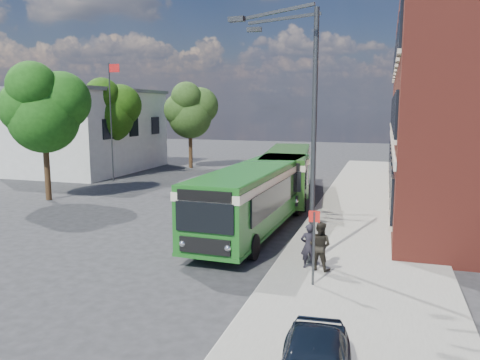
% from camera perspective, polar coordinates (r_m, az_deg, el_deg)
% --- Properties ---
extents(ground, '(120.00, 120.00, 0.00)m').
position_cam_1_polar(ground, '(20.62, -5.04, -7.19)').
color(ground, '#28282A').
rests_on(ground, ground).
extents(pavement, '(6.00, 48.00, 0.15)m').
position_cam_1_polar(pavement, '(26.90, 15.72, -3.54)').
color(pavement, gray).
rests_on(pavement, ground).
extents(kerb_line, '(0.12, 48.00, 0.01)m').
position_cam_1_polar(kerb_line, '(27.16, 9.26, -3.36)').
color(kerb_line, beige).
rests_on(kerb_line, ground).
extents(white_building, '(9.40, 13.40, 7.30)m').
position_cam_1_polar(white_building, '(44.47, -17.90, 5.79)').
color(white_building, beige).
rests_on(white_building, ground).
extents(flagpole, '(0.95, 0.10, 9.00)m').
position_cam_1_polar(flagpole, '(37.19, -15.41, 7.36)').
color(flagpole, '#343739').
rests_on(flagpole, ground).
extents(street_lamp, '(2.96, 2.38, 9.00)m').
position_cam_1_polar(street_lamp, '(16.56, 7.75, 5.68)').
color(street_lamp, '#343739').
rests_on(street_lamp, ground).
extents(bus_stop_sign, '(0.35, 0.08, 2.52)m').
position_cam_1_polar(bus_stop_sign, '(14.84, 8.97, -7.59)').
color(bus_stop_sign, '#343739').
rests_on(bus_stop_sign, ground).
extents(bus_front, '(2.96, 12.59, 3.02)m').
position_cam_1_polar(bus_front, '(21.79, 2.12, -1.34)').
color(bus_front, '#1B611C').
rests_on(bus_front, ground).
extents(bus_rear, '(4.11, 11.86, 3.02)m').
position_cam_1_polar(bus_rear, '(29.71, 5.79, 1.33)').
color(bus_rear, '#214C16').
rests_on(bus_rear, ground).
extents(pedestrian_a, '(0.66, 0.53, 1.56)m').
position_cam_1_polar(pedestrian_a, '(16.53, 8.37, -7.95)').
color(pedestrian_a, black).
rests_on(pedestrian_a, pavement).
extents(pedestrian_b, '(0.96, 0.84, 1.69)m').
position_cam_1_polar(pedestrian_b, '(16.39, 9.70, -7.90)').
color(pedestrian_b, black).
rests_on(pedestrian_b, pavement).
extents(tree_left, '(4.96, 4.71, 8.37)m').
position_cam_1_polar(tree_left, '(30.89, -22.84, 8.13)').
color(tree_left, '#382514').
rests_on(tree_left, ground).
extents(tree_mid, '(4.78, 4.54, 8.07)m').
position_cam_1_polar(tree_mid, '(40.24, -15.73, 8.20)').
color(tree_mid, '#382514').
rests_on(tree_mid, ground).
extents(tree_right, '(4.76, 4.53, 8.04)m').
position_cam_1_polar(tree_right, '(44.41, -6.07, 8.47)').
color(tree_right, '#382514').
rests_on(tree_right, ground).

